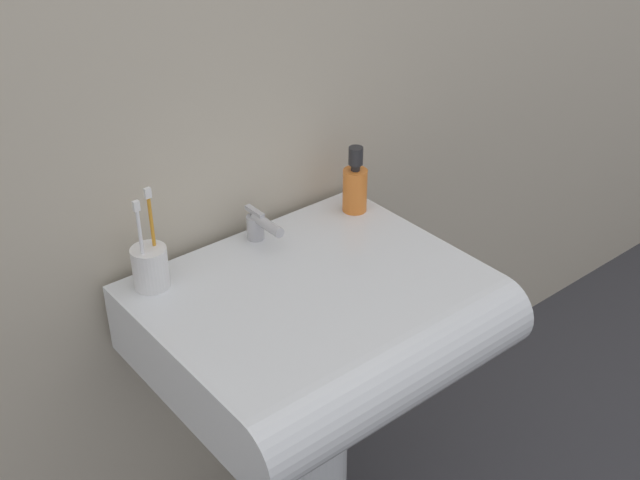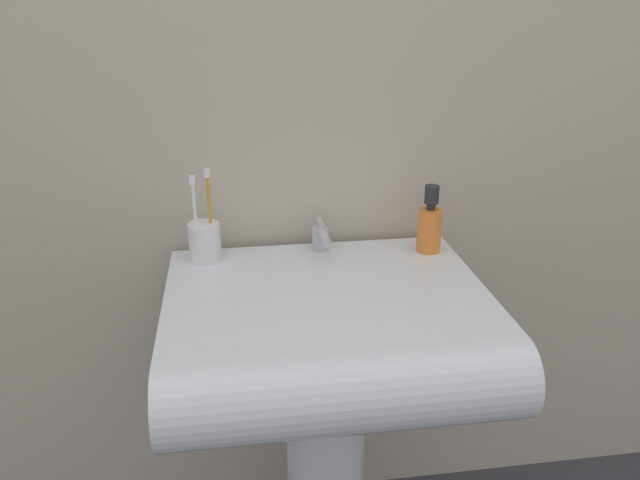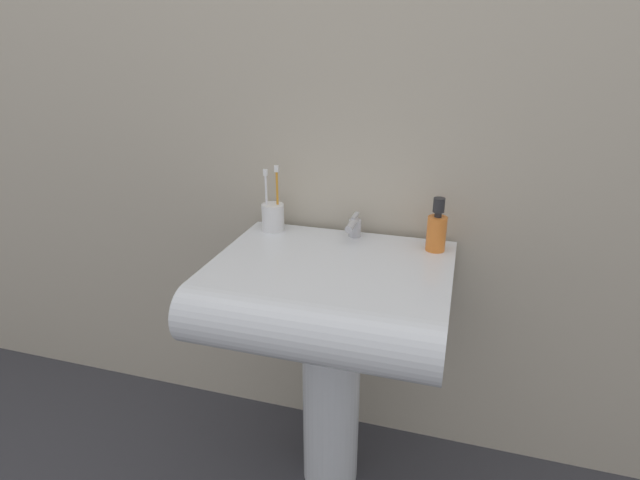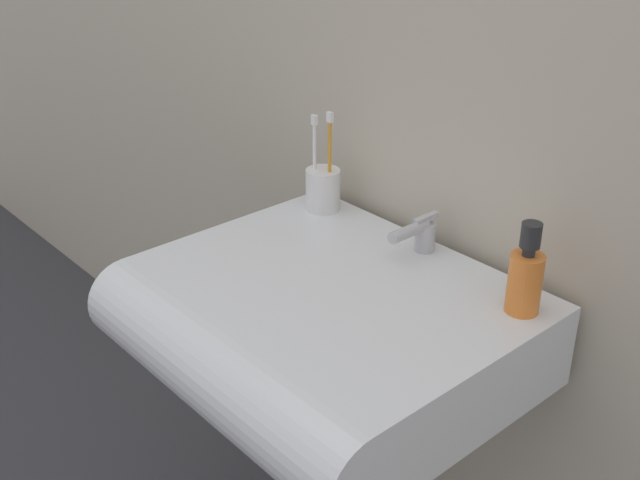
{
  "view_description": "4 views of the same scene",
  "coord_description": "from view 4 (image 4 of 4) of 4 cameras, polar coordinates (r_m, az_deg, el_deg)",
  "views": [
    {
      "loc": [
        -0.8,
        -1.02,
        1.65
      ],
      "look_at": [
        0.03,
        -0.0,
        0.84
      ],
      "focal_mm": 45.0,
      "sensor_mm": 36.0,
      "label": 1
    },
    {
      "loc": [
        -0.17,
        -1.1,
        1.32
      ],
      "look_at": [
        -0.01,
        0.02,
        0.86
      ],
      "focal_mm": 35.0,
      "sensor_mm": 36.0,
      "label": 2
    },
    {
      "loc": [
        0.31,
        -1.19,
        1.32
      ],
      "look_at": [
        -0.03,
        -0.02,
        0.83
      ],
      "focal_mm": 28.0,
      "sensor_mm": 36.0,
      "label": 3
    },
    {
      "loc": [
        0.86,
        -0.81,
        1.44
      ],
      "look_at": [
        -0.01,
        -0.03,
        0.85
      ],
      "focal_mm": 45.0,
      "sensor_mm": 36.0,
      "label": 4
    }
  ],
  "objects": [
    {
      "name": "sink_basin",
      "position": [
        1.37,
        -0.46,
        -6.52
      ],
      "size": [
        0.64,
        0.55,
        0.15
      ],
      "color": "white",
      "rests_on": "sink_pedestal"
    },
    {
      "name": "faucet",
      "position": [
        1.45,
        7.11,
        0.42
      ],
      "size": [
        0.04,
        0.12,
        0.07
      ],
      "color": "#B7B7BC",
      "rests_on": "sink_basin"
    },
    {
      "name": "toothbrush_cup",
      "position": [
        1.61,
        0.21,
        3.72
      ],
      "size": [
        0.07,
        0.07,
        0.21
      ],
      "color": "white",
      "rests_on": "sink_basin"
    },
    {
      "name": "soap_bottle",
      "position": [
        1.29,
        14.4,
        -2.59
      ],
      "size": [
        0.05,
        0.05,
        0.15
      ],
      "color": "orange",
      "rests_on": "sink_basin"
    }
  ]
}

